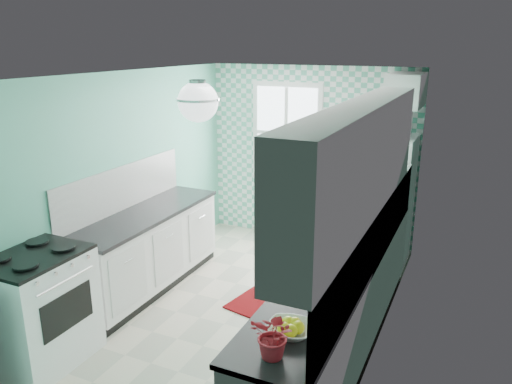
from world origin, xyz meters
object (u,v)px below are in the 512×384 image
at_px(fridge, 381,201).
at_px(sink, 371,221).
at_px(potted_plant, 275,335).
at_px(microwave, 387,123).
at_px(ceiling_light, 198,101).
at_px(stove, 39,307).
at_px(fruit_bowl, 290,330).

relative_size(fridge, sink, 3.18).
bearing_deg(potted_plant, microwave, 91.37).
xyz_separation_m(ceiling_light, stove, (-1.20, -0.85, -1.78)).
xyz_separation_m(stove, potted_plant, (2.40, -0.33, 0.55)).
distance_m(ceiling_light, sink, 2.40).
bearing_deg(ceiling_light, sink, 51.99).
relative_size(stove, microwave, 1.84).
bearing_deg(microwave, fruit_bowl, 89.92).
xyz_separation_m(ceiling_light, fruit_bowl, (1.20, -0.90, -1.35)).
height_order(ceiling_light, fruit_bowl, ceiling_light).
xyz_separation_m(sink, fruit_bowl, (-0.00, -2.44, 0.04)).
bearing_deg(sink, fruit_bowl, -90.64).
bearing_deg(potted_plant, fruit_bowl, 90.00).
distance_m(ceiling_light, potted_plant, 2.08).
distance_m(stove, fruit_bowl, 2.44).
relative_size(sink, fruit_bowl, 1.78).
height_order(stove, potted_plant, potted_plant).
height_order(ceiling_light, potted_plant, ceiling_light).
bearing_deg(microwave, fridge, 52.33).
relative_size(ceiling_light, fruit_bowl, 1.17).
bearing_deg(microwave, stove, 54.62).
xyz_separation_m(ceiling_light, microwave, (1.11, 2.60, -0.48)).
distance_m(fridge, fruit_bowl, 3.50).
bearing_deg(fruit_bowl, fridge, 91.48).
distance_m(ceiling_light, stove, 2.31).
bearing_deg(microwave, potted_plant, 89.82).
height_order(fridge, potted_plant, fridge).
height_order(sink, potted_plant, sink).
bearing_deg(potted_plant, ceiling_light, 135.66).
distance_m(sink, fruit_bowl, 2.44).
relative_size(fruit_bowl, microwave, 0.53).
bearing_deg(fruit_bowl, sink, 89.90).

